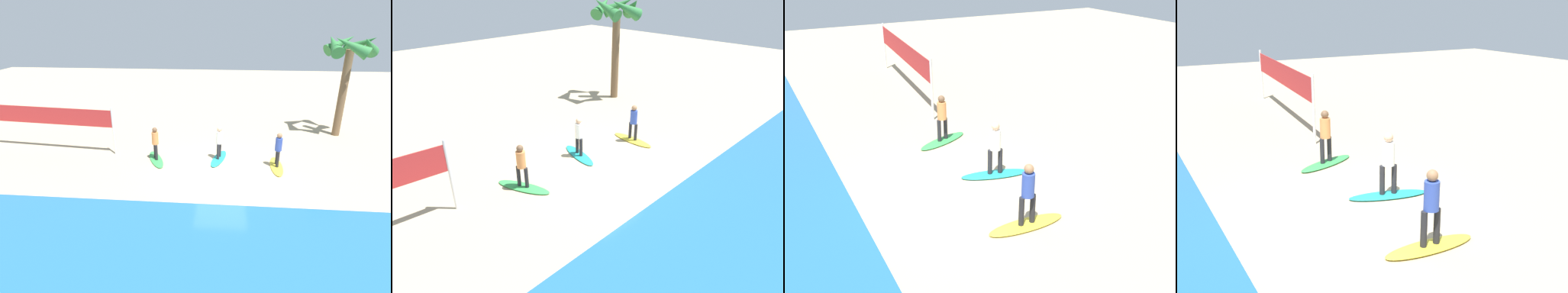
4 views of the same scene
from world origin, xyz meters
The scene contains 8 objects.
ground_plane centered at (0.00, 0.00, 0.00)m, with size 60.00×60.00×0.00m, color tan.
surfboard_yellow centered at (-2.58, -0.57, 0.04)m, with size 2.10×0.56×0.09m, color yellow.
surfer_yellow centered at (-2.58, -0.57, 1.04)m, with size 0.32×0.46×1.64m.
surfboard_teal centered at (0.18, -1.23, 0.04)m, with size 2.10×0.56×0.09m, color teal.
surfer_teal centered at (0.18, -1.23, 1.04)m, with size 0.32×0.45×1.64m.
surfboard_green centered at (3.31, -0.87, 0.04)m, with size 2.10×0.56×0.09m, color green.
surfer_green centered at (3.31, -0.87, 1.04)m, with size 0.32×0.44×1.64m.
volleyball_net centered at (10.05, -1.87, 1.79)m, with size 9.06×0.96×2.50m.
Camera 3 is at (-10.63, 5.01, 6.50)m, focal length 42.25 mm.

